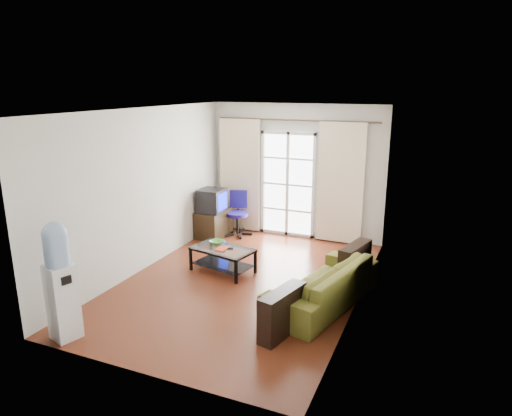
{
  "coord_description": "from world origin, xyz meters",
  "views": [
    {
      "loc": [
        2.81,
        -6.11,
        3.05
      ],
      "look_at": [
        0.07,
        0.35,
        1.15
      ],
      "focal_mm": 32.0,
      "sensor_mm": 36.0,
      "label": 1
    }
  ],
  "objects_px": {
    "coffee_table": "(223,257)",
    "task_chair": "(238,222)",
    "sofa": "(323,284)",
    "water_cooler": "(60,279)",
    "crt_tv": "(211,200)",
    "tv_stand": "(213,223)"
  },
  "relations": [
    {
      "from": "sofa",
      "to": "water_cooler",
      "type": "bearing_deg",
      "value": -37.73
    },
    {
      "from": "crt_tv",
      "to": "water_cooler",
      "type": "distance_m",
      "value": 4.12
    },
    {
      "from": "tv_stand",
      "to": "sofa",
      "type": "bearing_deg",
      "value": -33.4
    },
    {
      "from": "coffee_table",
      "to": "water_cooler",
      "type": "xyz_separation_m",
      "value": [
        -0.86,
        -2.61,
        0.52
      ]
    },
    {
      "from": "coffee_table",
      "to": "task_chair",
      "type": "xyz_separation_m",
      "value": [
        -0.61,
        1.88,
        0.0
      ]
    },
    {
      "from": "sofa",
      "to": "task_chair",
      "type": "relative_size",
      "value": 2.4
    },
    {
      "from": "sofa",
      "to": "tv_stand",
      "type": "relative_size",
      "value": 2.91
    },
    {
      "from": "tv_stand",
      "to": "crt_tv",
      "type": "bearing_deg",
      "value": -87.31
    },
    {
      "from": "task_chair",
      "to": "water_cooler",
      "type": "relative_size",
      "value": 0.61
    },
    {
      "from": "task_chair",
      "to": "coffee_table",
      "type": "bearing_deg",
      "value": -90.18
    },
    {
      "from": "tv_stand",
      "to": "task_chair",
      "type": "bearing_deg",
      "value": 37.75
    },
    {
      "from": "coffee_table",
      "to": "crt_tv",
      "type": "xyz_separation_m",
      "value": [
        -1.02,
        1.51,
        0.52
      ]
    },
    {
      "from": "task_chair",
      "to": "water_cooler",
      "type": "distance_m",
      "value": 4.53
    },
    {
      "from": "crt_tv",
      "to": "task_chair",
      "type": "bearing_deg",
      "value": 41.08
    },
    {
      "from": "sofa",
      "to": "crt_tv",
      "type": "xyz_separation_m",
      "value": [
        -2.87,
        1.98,
        0.49
      ]
    },
    {
      "from": "coffee_table",
      "to": "crt_tv",
      "type": "distance_m",
      "value": 1.89
    },
    {
      "from": "crt_tv",
      "to": "task_chair",
      "type": "height_order",
      "value": "crt_tv"
    },
    {
      "from": "sofa",
      "to": "coffee_table",
      "type": "height_order",
      "value": "sofa"
    },
    {
      "from": "task_chair",
      "to": "sofa",
      "type": "bearing_deg",
      "value": -61.91
    },
    {
      "from": "coffee_table",
      "to": "task_chair",
      "type": "relative_size",
      "value": 1.23
    },
    {
      "from": "task_chair",
      "to": "tv_stand",
      "type": "bearing_deg",
      "value": -162.62
    },
    {
      "from": "sofa",
      "to": "water_cooler",
      "type": "height_order",
      "value": "water_cooler"
    }
  ]
}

